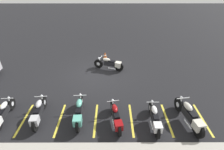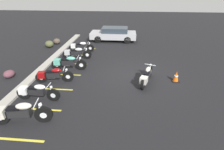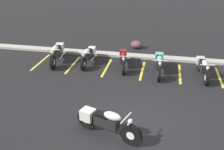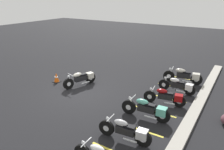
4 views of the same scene
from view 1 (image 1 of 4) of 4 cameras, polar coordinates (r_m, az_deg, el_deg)
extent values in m
plane|color=black|center=(11.79, -4.97, 0.26)|extent=(60.00, 60.00, 0.00)
cylinder|color=black|center=(12.45, -4.42, 3.74)|extent=(0.65, 0.32, 0.64)
cylinder|color=silver|center=(12.45, -4.42, 3.74)|extent=(0.27, 0.20, 0.24)
cylinder|color=black|center=(12.00, 2.27, 2.69)|extent=(0.65, 0.32, 0.64)
cylinder|color=silver|center=(12.00, 2.27, 2.69)|extent=(0.27, 0.20, 0.24)
cube|color=black|center=(12.12, -0.93, 3.81)|extent=(0.79, 0.50, 0.29)
ellipsoid|color=beige|center=(12.06, -1.81, 5.05)|extent=(0.60, 0.42, 0.23)
cube|color=black|center=(11.98, -0.19, 4.52)|extent=(0.48, 0.36, 0.08)
cube|color=beige|center=(11.93, 2.06, 3.47)|extent=(0.48, 0.46, 0.33)
cylinder|color=silver|center=(12.30, -3.96, 4.71)|extent=(0.26, 0.14, 0.52)
cylinder|color=silver|center=(12.17, -3.75, 5.74)|extent=(0.23, 0.58, 0.04)
sphere|color=silver|center=(12.25, -4.29, 5.49)|extent=(0.14, 0.14, 0.14)
cylinder|color=silver|center=(12.07, -0.04, 2.13)|extent=(0.53, 0.24, 0.07)
cylinder|color=black|center=(9.28, 20.97, -8.99)|extent=(0.24, 0.70, 0.69)
cylinder|color=silver|center=(9.28, 20.97, -8.99)|extent=(0.17, 0.28, 0.26)
cylinder|color=black|center=(8.34, 26.35, -15.78)|extent=(0.24, 0.70, 0.69)
cylinder|color=silver|center=(8.34, 26.35, -15.78)|extent=(0.17, 0.28, 0.26)
cube|color=black|center=(8.65, 23.88, -11.67)|extent=(0.42, 0.83, 0.31)
ellipsoid|color=beige|center=(8.61, 23.57, -9.39)|extent=(0.37, 0.62, 0.25)
cube|color=black|center=(8.42, 24.80, -11.38)|extent=(0.33, 0.50, 0.08)
cube|color=beige|center=(8.24, 26.46, -14.62)|extent=(0.44, 0.48, 0.35)
cylinder|color=silver|center=(9.04, 21.67, -8.15)|extent=(0.11, 0.28, 0.56)
cylinder|color=silver|center=(8.84, 22.20, -7.02)|extent=(0.64, 0.15, 0.04)
sphere|color=silver|center=(8.97, 21.67, -6.93)|extent=(0.15, 0.15, 0.15)
cylinder|color=silver|center=(8.64, 23.49, -14.51)|extent=(0.17, 0.58, 0.07)
cylinder|color=black|center=(8.77, 12.60, -10.37)|extent=(0.12, 0.61, 0.61)
cylinder|color=silver|center=(8.77, 12.60, -10.37)|extent=(0.12, 0.23, 0.23)
cylinder|color=black|center=(7.78, 14.61, -17.30)|extent=(0.12, 0.61, 0.61)
cylinder|color=silver|center=(7.78, 14.61, -17.30)|extent=(0.12, 0.23, 0.23)
cube|color=black|center=(8.13, 13.72, -13.16)|extent=(0.27, 0.71, 0.28)
ellipsoid|color=white|center=(8.10, 13.67, -10.97)|extent=(0.25, 0.52, 0.22)
cube|color=black|center=(7.90, 14.11, -12.97)|extent=(0.23, 0.41, 0.07)
cube|color=white|center=(7.69, 14.70, -16.22)|extent=(0.34, 0.37, 0.31)
cylinder|color=silver|center=(8.53, 12.92, -9.64)|extent=(0.06, 0.24, 0.49)
cylinder|color=silver|center=(8.34, 13.19, -8.62)|extent=(0.57, 0.04, 0.03)
sphere|color=silver|center=(8.48, 12.97, -8.50)|extent=(0.13, 0.13, 0.13)
cylinder|color=silver|center=(8.14, 12.88, -15.73)|extent=(0.07, 0.51, 0.06)
cylinder|color=black|center=(8.63, 0.15, -10.26)|extent=(0.22, 0.62, 0.61)
cylinder|color=silver|center=(8.63, 0.15, -10.26)|extent=(0.16, 0.25, 0.23)
cylinder|color=black|center=(7.63, 2.21, -17.23)|extent=(0.22, 0.62, 0.61)
cylinder|color=silver|center=(7.63, 2.21, -17.23)|extent=(0.16, 0.25, 0.23)
cube|color=black|center=(7.98, 1.18, -13.05)|extent=(0.38, 0.74, 0.28)
ellipsoid|color=maroon|center=(7.95, 0.93, -10.84)|extent=(0.33, 0.55, 0.22)
cube|color=black|center=(7.74, 1.43, -12.86)|extent=(0.29, 0.44, 0.07)
cube|color=maroon|center=(7.53, 2.16, -16.13)|extent=(0.39, 0.42, 0.31)
cylinder|color=silver|center=(8.39, 0.29, -9.51)|extent=(0.10, 0.25, 0.49)
cylinder|color=silver|center=(8.19, 0.37, -8.48)|extent=(0.57, 0.14, 0.03)
sphere|color=silver|center=(8.33, 0.21, -8.36)|extent=(0.13, 0.13, 0.13)
cylinder|color=silver|center=(8.00, 0.56, -15.72)|extent=(0.15, 0.51, 0.06)
cylinder|color=black|center=(9.01, -10.00, -8.51)|extent=(0.15, 0.67, 0.66)
cylinder|color=silver|center=(9.01, -10.00, -8.51)|extent=(0.14, 0.26, 0.25)
cylinder|color=black|center=(7.88, -11.11, -15.67)|extent=(0.15, 0.67, 0.66)
cylinder|color=silver|center=(7.88, -11.11, -15.67)|extent=(0.14, 0.26, 0.25)
cube|color=black|center=(8.30, -10.65, -11.32)|extent=(0.32, 0.78, 0.30)
ellipsoid|color=#59B29E|center=(8.27, -10.68, -9.00)|extent=(0.29, 0.57, 0.24)
cube|color=black|center=(8.04, -10.91, -11.07)|extent=(0.26, 0.45, 0.08)
cube|color=#59B29E|center=(7.79, -11.20, -14.49)|extent=(0.38, 0.42, 0.34)
cylinder|color=silver|center=(8.76, -10.23, -7.69)|extent=(0.07, 0.27, 0.53)
cylinder|color=silver|center=(8.55, -10.43, -6.57)|extent=(0.62, 0.07, 0.04)
sphere|color=silver|center=(8.71, -10.29, -6.47)|extent=(0.14, 0.14, 0.14)
cylinder|color=silver|center=(8.34, -11.61, -14.00)|extent=(0.10, 0.55, 0.07)
cylinder|color=black|center=(9.50, -21.42, -8.28)|extent=(0.17, 0.63, 0.63)
cylinder|color=silver|center=(9.50, -21.42, -8.28)|extent=(0.14, 0.25, 0.24)
cylinder|color=black|center=(8.46, -23.82, -14.52)|extent=(0.17, 0.63, 0.63)
cylinder|color=silver|center=(8.46, -23.82, -14.52)|extent=(0.14, 0.25, 0.24)
cube|color=black|center=(8.85, -22.80, -10.73)|extent=(0.33, 0.74, 0.28)
ellipsoid|color=#B7B7BC|center=(8.83, -22.82, -8.67)|extent=(0.29, 0.55, 0.23)
cube|color=black|center=(8.61, -23.33, -10.48)|extent=(0.26, 0.44, 0.08)
cube|color=#B7B7BC|center=(8.38, -23.98, -13.45)|extent=(0.37, 0.41, 0.32)
cylinder|color=silver|center=(9.27, -21.88, -7.53)|extent=(0.08, 0.25, 0.51)
cylinder|color=silver|center=(9.09, -22.26, -6.52)|extent=(0.59, 0.08, 0.03)
sphere|color=silver|center=(9.22, -21.98, -6.44)|extent=(0.13, 0.13, 0.13)
cylinder|color=silver|center=(8.90, -23.66, -13.10)|extent=(0.11, 0.53, 0.07)
cylinder|color=black|center=(10.11, -29.97, -8.15)|extent=(0.14, 0.60, 0.60)
cylinder|color=silver|center=(10.11, -29.97, -8.15)|extent=(0.13, 0.23, 0.23)
cube|color=black|center=(9.53, -31.89, -10.28)|extent=(0.29, 0.70, 0.27)
ellipsoid|color=white|center=(9.51, -31.86, -8.45)|extent=(0.27, 0.52, 0.22)
cube|color=black|center=(9.33, -32.59, -10.03)|extent=(0.24, 0.41, 0.07)
cylinder|color=silver|center=(9.91, -30.56, -7.47)|extent=(0.07, 0.24, 0.48)
cylinder|color=silver|center=(9.74, -31.05, -6.56)|extent=(0.56, 0.07, 0.03)
sphere|color=silver|center=(9.86, -30.67, -6.49)|extent=(0.13, 0.13, 0.13)
cylinder|color=silver|center=(9.61, -32.68, -12.33)|extent=(0.09, 0.50, 0.06)
cube|color=#A8A399|center=(7.40, -8.50, -22.80)|extent=(18.00, 0.50, 0.12)
cube|color=black|center=(13.80, -2.25, 5.23)|extent=(0.40, 0.40, 0.03)
cone|color=#EA590F|center=(13.68, -2.28, 6.30)|extent=(0.32, 0.32, 0.60)
cylinder|color=white|center=(13.67, -2.28, 6.41)|extent=(0.20, 0.20, 0.06)
cube|color=gold|center=(9.45, 27.48, -12.71)|extent=(0.10, 2.10, 0.00)
cube|color=gold|center=(8.82, 17.52, -13.64)|extent=(0.10, 2.10, 0.00)
cube|color=gold|center=(8.48, 6.34, -14.22)|extent=(0.10, 2.10, 0.00)
cube|color=gold|center=(8.46, -5.35, -14.26)|extent=(0.10, 2.10, 0.00)
cube|color=gold|center=(8.77, -16.62, -13.76)|extent=(0.10, 2.10, 0.00)
cube|color=gold|center=(9.37, -26.73, -12.88)|extent=(0.10, 2.10, 0.00)
camera|label=2|loc=(12.82, 42.74, 17.66)|focal=28.00mm
camera|label=3|loc=(17.02, -6.18, 27.20)|focal=42.00mm
camera|label=4|loc=(9.83, -72.78, 4.18)|focal=35.00mm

